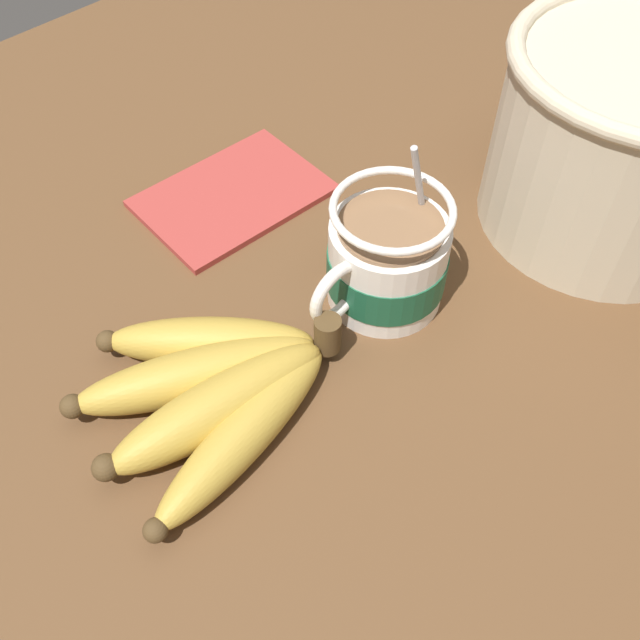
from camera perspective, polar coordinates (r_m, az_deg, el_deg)
name	(u,v)px	position (r cm, az deg, el deg)	size (l,w,h in cm)	color
table	(342,342)	(56.78, 1.75, -1.77)	(112.56, 112.56, 3.87)	brown
coffee_mug	(387,262)	(54.55, 5.41, 4.63)	(13.57, 9.27, 13.70)	white
banana_bunch	(215,388)	(50.18, -8.37, -5.37)	(19.28, 17.12, 4.29)	#4C381E
woven_basket	(626,138)	(63.31, 23.27, 13.25)	(21.68, 21.68, 15.93)	beige
napkin	(233,196)	(65.71, -6.97, 9.84)	(16.70, 12.20, 0.60)	#A33833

